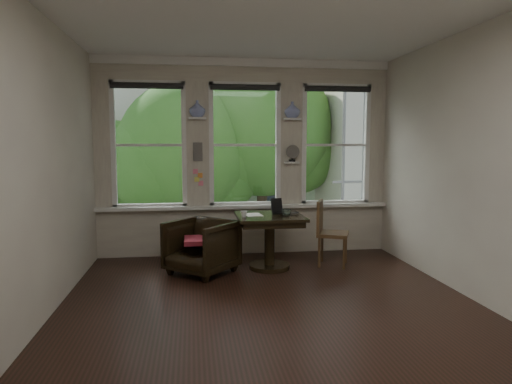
{
  "coord_description": "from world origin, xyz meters",
  "views": [
    {
      "loc": [
        -0.82,
        -4.8,
        1.73
      ],
      "look_at": [
        -0.01,
        0.9,
        1.11
      ],
      "focal_mm": 32.0,
      "sensor_mm": 36.0,
      "label": 1
    }
  ],
  "objects": [
    {
      "name": "ground",
      "position": [
        0.0,
        0.0,
        0.0
      ],
      "size": [
        4.5,
        4.5,
        0.0
      ],
      "primitive_type": "plane",
      "color": "black",
      "rests_on": "ground"
    },
    {
      "name": "ceiling",
      "position": [
        0.0,
        0.0,
        3.0
      ],
      "size": [
        4.5,
        4.5,
        0.0
      ],
      "primitive_type": "plane",
      "rotation": [
        3.14,
        0.0,
        0.0
      ],
      "color": "silver",
      "rests_on": "ground"
    },
    {
      "name": "wall_back",
      "position": [
        0.0,
        2.25,
        1.5
      ],
      "size": [
        4.5,
        0.0,
        4.5
      ],
      "primitive_type": "plane",
      "rotation": [
        1.57,
        0.0,
        0.0
      ],
      "color": "beige",
      "rests_on": "ground"
    },
    {
      "name": "wall_front",
      "position": [
        0.0,
        -2.25,
        1.5
      ],
      "size": [
        4.5,
        0.0,
        4.5
      ],
      "primitive_type": "plane",
      "rotation": [
        -1.57,
        0.0,
        0.0
      ],
      "color": "beige",
      "rests_on": "ground"
    },
    {
      "name": "wall_left",
      "position": [
        -2.25,
        0.0,
        1.5
      ],
      "size": [
        0.0,
        4.5,
        4.5
      ],
      "primitive_type": "plane",
      "rotation": [
        1.57,
        0.0,
        1.57
      ],
      "color": "beige",
      "rests_on": "ground"
    },
    {
      "name": "wall_right",
      "position": [
        2.25,
        0.0,
        1.5
      ],
      "size": [
        0.0,
        4.5,
        4.5
      ],
      "primitive_type": "plane",
      "rotation": [
        1.57,
        0.0,
        -1.57
      ],
      "color": "beige",
      "rests_on": "ground"
    },
    {
      "name": "window_left",
      "position": [
        -1.45,
        2.25,
        1.7
      ],
      "size": [
        1.1,
        0.12,
        1.9
      ],
      "primitive_type": null,
      "color": "white",
      "rests_on": "ground"
    },
    {
      "name": "window_center",
      "position": [
        0.0,
        2.25,
        1.7
      ],
      "size": [
        1.1,
        0.12,
        1.9
      ],
      "primitive_type": null,
      "color": "white",
      "rests_on": "ground"
    },
    {
      "name": "window_right",
      "position": [
        1.45,
        2.25,
        1.7
      ],
      "size": [
        1.1,
        0.12,
        1.9
      ],
      "primitive_type": null,
      "color": "white",
      "rests_on": "ground"
    },
    {
      "name": "shelf_left",
      "position": [
        -0.72,
        2.15,
        2.1
      ],
      "size": [
        0.26,
        0.16,
        0.03
      ],
      "primitive_type": "cube",
      "color": "white",
      "rests_on": "ground"
    },
    {
      "name": "shelf_right",
      "position": [
        0.72,
        2.15,
        2.1
      ],
      "size": [
        0.26,
        0.16,
        0.03
      ],
      "primitive_type": "cube",
      "color": "white",
      "rests_on": "ground"
    },
    {
      "name": "intercom",
      "position": [
        -0.72,
        2.18,
        1.6
      ],
      "size": [
        0.14,
        0.06,
        0.28
      ],
      "primitive_type": "cube",
      "color": "#59544F",
      "rests_on": "ground"
    },
    {
      "name": "sticky_notes",
      "position": [
        -0.72,
        2.19,
        1.25
      ],
      "size": [
        0.16,
        0.01,
        0.24
      ],
      "primitive_type": null,
      "color": "pink",
      "rests_on": "ground"
    },
    {
      "name": "desk_fan",
      "position": [
        0.72,
        2.13,
        1.53
      ],
      "size": [
        0.2,
        0.2,
        0.24
      ],
      "primitive_type": null,
      "color": "#59544F",
      "rests_on": "ground"
    },
    {
      "name": "vase_left",
      "position": [
        -0.72,
        2.15,
        2.24
      ],
      "size": [
        0.24,
        0.24,
        0.25
      ],
      "primitive_type": "imported",
      "color": "white",
      "rests_on": "shelf_left"
    },
    {
      "name": "vase_right",
      "position": [
        0.72,
        2.15,
        2.24
      ],
      "size": [
        0.24,
        0.24,
        0.25
      ],
      "primitive_type": "imported",
      "color": "white",
      "rests_on": "shelf_right"
    },
    {
      "name": "table",
      "position": [
        0.23,
        1.29,
        0.38
      ],
      "size": [
        0.9,
        0.9,
        0.75
      ],
      "primitive_type": null,
      "color": "black",
      "rests_on": "ground"
    },
    {
      "name": "armchair_left",
      "position": [
        -0.71,
        1.18,
        0.36
      ],
      "size": [
        1.1,
        1.1,
        0.72
      ],
      "primitive_type": "imported",
      "rotation": [
        0.0,
        0.0,
        -0.72
      ],
      "color": "black",
      "rests_on": "ground"
    },
    {
      "name": "cushion_red",
      "position": [
        -0.71,
        1.18,
        0.45
      ],
      "size": [
        0.45,
        0.45,
        0.06
      ],
      "primitive_type": "cube",
      "color": "maroon",
      "rests_on": "armchair_left"
    },
    {
      "name": "side_chair_right",
      "position": [
        1.15,
        1.32,
        0.46
      ],
      "size": [
        0.55,
        0.55,
        0.92
      ],
      "primitive_type": null,
      "rotation": [
        0.0,
        0.0,
        1.17
      ],
      "color": "#4F331C",
      "rests_on": "ground"
    },
    {
      "name": "laptop",
      "position": [
        0.44,
        1.29,
        0.76
      ],
      "size": [
        0.42,
        0.35,
        0.03
      ],
      "primitive_type": "imported",
      "rotation": [
        0.0,
        0.0,
        -0.41
      ],
      "color": "black",
      "rests_on": "table"
    },
    {
      "name": "mug",
      "position": [
        -0.14,
        1.15,
        0.79
      ],
      "size": [
        0.11,
        0.11,
        0.08
      ],
      "primitive_type": "imported",
      "rotation": [
        0.0,
        0.0,
        0.34
      ],
      "color": "white",
      "rests_on": "table"
    },
    {
      "name": "drinking_glass",
      "position": [
        0.43,
        1.15,
        0.8
      ],
      "size": [
        0.16,
        0.16,
        0.1
      ],
      "primitive_type": "imported",
      "rotation": [
        0.0,
        0.0,
        0.25
      ],
      "color": "white",
      "rests_on": "table"
    },
    {
      "name": "tablet",
      "position": [
        0.34,
        1.36,
        0.86
      ],
      "size": [
        0.17,
        0.11,
        0.22
      ],
      "primitive_type": "cube",
      "rotation": [
        -0.26,
        0.0,
        0.23
      ],
      "color": "black",
      "rests_on": "table"
    },
    {
      "name": "papers",
      "position": [
        0.01,
        1.33,
        0.75
      ],
      "size": [
        0.25,
        0.32,
        0.0
      ],
      "primitive_type": "cube",
      "rotation": [
        0.0,
        0.0,
        0.1
      ],
      "color": "silver",
      "rests_on": "table"
    }
  ]
}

